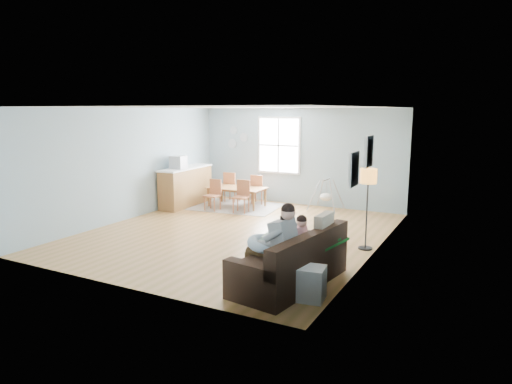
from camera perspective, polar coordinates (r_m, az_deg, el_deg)
The scene contains 22 objects.
room at distance 9.67m, azimuth -2.54°, elevation 8.88°, with size 8.40×9.40×3.90m.
window at distance 13.06m, azimuth 2.89°, elevation 5.84°, with size 1.32×0.08×1.62m.
pictures at distance 7.59m, azimuth 13.08°, elevation 3.94°, with size 0.05×1.34×0.74m.
wall_plates at distance 13.70m, azimuth -2.46°, elevation 6.80°, with size 0.67×0.02×0.66m.
sofa at distance 7.07m, azimuth 4.67°, elevation -9.16°, with size 1.21×2.23×0.86m.
green_throw at distance 7.62m, azimuth 6.96°, elevation -5.87°, with size 0.97×0.82×0.04m, color #145A1D.
beige_pillow at distance 7.29m, azimuth 8.50°, elevation -4.70°, with size 0.15×0.52×0.52m, color tan.
father at distance 6.77m, azimuth 2.38°, elevation -6.32°, with size 0.95×0.47×1.34m.
nursing_pillow at distance 6.87m, azimuth 1.28°, elevation -6.49°, with size 0.58×0.58×0.16m, color silver.
infant at distance 6.88m, azimuth 1.41°, elevation -5.73°, with size 0.19×0.40×0.15m.
toddler at distance 7.15m, azimuth 5.02°, elevation -5.44°, with size 0.56×0.32×0.84m.
floor_lamp at distance 8.83m, azimuth 13.83°, elevation 1.11°, with size 0.31×0.31×1.56m.
storage_cube at distance 6.59m, azimuth 6.59°, elevation -11.25°, with size 0.48×0.44×0.48m.
rug at distance 12.64m, azimuth -2.46°, elevation -1.84°, with size 2.30×1.75×0.01m, color gray.
dining_table at distance 12.58m, azimuth -2.47°, elevation -0.65°, with size 1.55×0.86×0.54m, color brown.
chair_sw at distance 12.21m, azimuth -5.31°, elevation -0.14°, with size 0.38×0.38×0.82m.
chair_se at distance 11.87m, azimuth -1.76°, elevation -0.31°, with size 0.44×0.44×0.85m.
chair_nw at distance 13.22m, azimuth -3.14°, elevation 0.85°, with size 0.42×0.42×0.88m.
chair_ne at distance 12.91m, azimuth 0.22°, elevation 0.54°, with size 0.42×0.42×0.85m.
counter at distance 12.87m, azimuth -8.75°, elevation 0.73°, with size 0.65×1.96×1.08m.
monitor at distance 12.47m, azimuth -9.72°, elevation 3.68°, with size 0.39×0.37×0.35m.
baby_swing at distance 12.32m, azimuth 8.75°, elevation -0.54°, with size 0.82×0.83×0.82m.
Camera 1 is at (4.87, -8.36, 2.65)m, focal length 32.00 mm.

